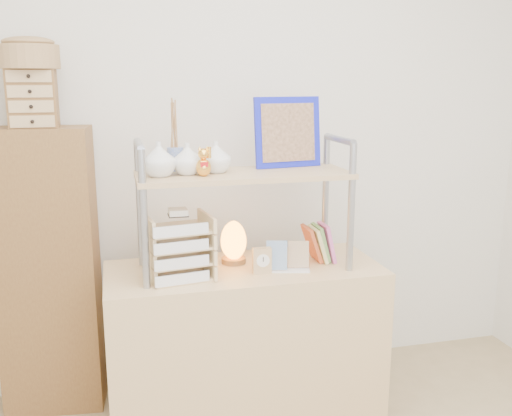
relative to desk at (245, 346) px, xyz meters
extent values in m
cube|color=silver|center=(0.00, 0.50, 0.93)|extent=(3.40, 0.02, 2.60)
cube|color=tan|center=(0.00, 0.00, 0.00)|extent=(1.20, 0.50, 0.75)
cube|color=brown|center=(-0.86, 0.37, 0.30)|extent=(0.47, 0.29, 1.35)
cylinder|color=#9598A2|center=(-0.43, -0.15, 0.65)|extent=(0.03, 0.03, 0.55)
cylinder|color=#9598A2|center=(-0.43, 0.15, 0.65)|extent=(0.03, 0.03, 0.55)
cylinder|color=#9598A2|center=(-0.43, 0.00, 0.93)|extent=(0.03, 0.30, 0.03)
cylinder|color=#9598A2|center=(0.43, -0.15, 0.65)|extent=(0.03, 0.03, 0.55)
cylinder|color=#9598A2|center=(0.43, 0.15, 0.65)|extent=(0.03, 0.03, 0.55)
cylinder|color=#9598A2|center=(0.43, 0.00, 0.93)|extent=(0.03, 0.30, 0.03)
cube|color=tan|center=(0.00, 0.00, 0.79)|extent=(0.90, 0.34, 0.02)
imported|color=silver|center=(-0.35, -0.02, 0.87)|extent=(0.14, 0.14, 0.14)
imported|color=silver|center=(-0.24, 0.00, 0.86)|extent=(0.12, 0.12, 0.13)
imported|color=silver|center=(-0.11, 0.02, 0.86)|extent=(0.13, 0.13, 0.13)
cylinder|color=#2950B4|center=(-0.27, 0.12, 0.85)|extent=(0.07, 0.07, 0.10)
cube|color=#141CBF|center=(0.22, 0.10, 0.95)|extent=(0.31, 0.09, 0.31)
cube|color=brown|center=(0.22, 0.09, 0.95)|extent=(0.26, 0.06, 0.25)
cube|color=#DB5FAE|center=(0.38, 0.00, 0.46)|extent=(0.05, 0.12, 0.17)
cube|color=#76AB55|center=(0.36, 0.02, 0.46)|extent=(0.06, 0.12, 0.17)
cube|color=#D1C97D|center=(0.34, 0.00, 0.46)|extent=(0.07, 0.13, 0.17)
cube|color=#C6562E|center=(0.32, 0.02, 0.46)|extent=(0.07, 0.14, 0.17)
cube|color=#DBB183|center=(-0.29, -0.05, 0.38)|extent=(0.27, 0.26, 0.01)
cube|color=white|center=(-0.29, -0.16, 0.40)|extent=(0.22, 0.04, 0.04)
cube|color=#DBB183|center=(-0.29, -0.05, 0.45)|extent=(0.27, 0.26, 0.01)
cube|color=white|center=(-0.29, -0.16, 0.47)|extent=(0.22, 0.04, 0.04)
cube|color=#DBB183|center=(-0.29, -0.05, 0.51)|extent=(0.27, 0.26, 0.01)
cube|color=white|center=(-0.29, -0.16, 0.54)|extent=(0.22, 0.04, 0.04)
cube|color=#DBB183|center=(-0.29, -0.05, 0.58)|extent=(0.27, 0.26, 0.01)
cube|color=white|center=(-0.29, -0.16, 0.60)|extent=(0.22, 0.04, 0.04)
cube|color=beige|center=(-0.29, -0.07, 0.66)|extent=(0.07, 0.07, 0.03)
cylinder|color=brown|center=(-0.03, 0.07, 0.39)|extent=(0.11, 0.11, 0.02)
ellipsoid|color=orange|center=(-0.03, 0.07, 0.48)|extent=(0.13, 0.12, 0.17)
cube|color=tan|center=(0.06, -0.09, 0.43)|extent=(0.08, 0.04, 0.11)
cylinder|color=white|center=(0.06, -0.11, 0.44)|extent=(0.06, 0.01, 0.06)
cube|color=white|center=(0.17, -0.10, 0.38)|extent=(0.20, 0.10, 0.01)
cube|color=#215499|center=(0.12, -0.09, 0.45)|extent=(0.09, 0.05, 0.12)
cube|color=#A17D5C|center=(0.22, -0.08, 0.44)|extent=(0.09, 0.05, 0.11)
cube|color=brown|center=(-0.86, 0.35, 1.10)|extent=(0.20, 0.15, 0.25)
cube|color=tan|center=(-0.86, 0.27, 1.01)|extent=(0.18, 0.01, 0.05)
cube|color=tan|center=(-0.86, 0.27, 1.07)|extent=(0.18, 0.01, 0.05)
cube|color=tan|center=(-0.86, 0.27, 1.13)|extent=(0.18, 0.01, 0.05)
cube|color=tan|center=(-0.86, 0.27, 1.19)|extent=(0.18, 0.01, 0.05)
cylinder|color=olive|center=(-0.86, 0.35, 1.28)|extent=(0.25, 0.25, 0.10)
camera|label=1|loc=(-0.54, -2.32, 1.18)|focal=40.00mm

